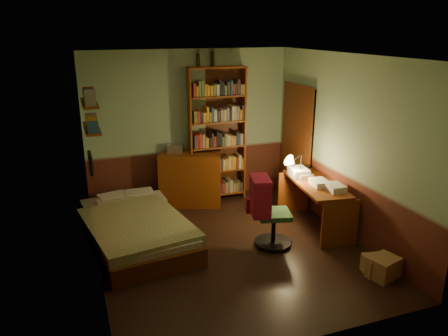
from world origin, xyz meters
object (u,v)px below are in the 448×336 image
object	(u,v)px
dresser	(190,178)
desk	(315,205)
cardboard_box_a	(384,267)
bookshelf	(217,135)
cardboard_box_b	(377,265)
mini_stereo	(175,148)
desk_lamp	(301,159)
bed	(135,219)
office_chair	(274,213)

from	to	relation	value
dresser	desk	distance (m)	2.18
desk	cardboard_box_a	world-z (taller)	desk
dresser	bookshelf	size ratio (longest dim) A/B	0.44
dresser	cardboard_box_b	size ratio (longest dim) A/B	3.16
mini_stereo	desk_lamp	world-z (taller)	desk_lamp
bed	desk_lamp	size ratio (longest dim) A/B	3.70
dresser	cardboard_box_a	distance (m)	3.48
dresser	desk	xyz separation A→B (m)	(1.51, -1.57, -0.09)
desk_lamp	bookshelf	bearing A→B (deg)	142.35
mini_stereo	desk	xyz separation A→B (m)	(1.73, -1.69, -0.62)
desk_lamp	cardboard_box_b	world-z (taller)	desk_lamp
bookshelf	cardboard_box_b	distance (m)	3.41
bookshelf	desk	bearing A→B (deg)	-53.34
cardboard_box_a	cardboard_box_b	size ratio (longest dim) A/B	1.08
desk_lamp	desk	bearing A→B (deg)	-49.89
cardboard_box_b	dresser	bearing A→B (deg)	117.55
office_chair	cardboard_box_a	distance (m)	1.55
office_chair	desk	bearing A→B (deg)	34.77
mini_stereo	cardboard_box_b	xyz separation A→B (m)	(1.78, -3.12, -0.87)
desk	cardboard_box_a	size ratio (longest dim) A/B	3.86
dresser	desk_lamp	bearing A→B (deg)	-22.14
bed	dresser	xyz separation A→B (m)	(1.12, 1.06, 0.12)
dresser	bookshelf	xyz separation A→B (m)	(0.52, 0.08, 0.70)
bed	bookshelf	xyz separation A→B (m)	(1.64, 1.15, 0.83)
desk_lamp	office_chair	world-z (taller)	desk_lamp
bed	cardboard_box_a	bearing A→B (deg)	-43.97
mini_stereo	desk_lamp	xyz separation A→B (m)	(1.62, -1.40, 0.05)
bed	cardboard_box_b	xyz separation A→B (m)	(2.68, -1.93, -0.22)
desk_lamp	bed	bearing A→B (deg)	-165.47
bed	dresser	distance (m)	1.55
mini_stereo	bookshelf	world-z (taller)	bookshelf
cardboard_box_b	office_chair	bearing A→B (deg)	128.33
bed	desk	world-z (taller)	desk
desk_lamp	cardboard_box_a	distance (m)	2.03
cardboard_box_a	cardboard_box_b	xyz separation A→B (m)	(-0.02, 0.09, -0.02)
bookshelf	cardboard_box_a	bearing A→B (deg)	-65.74
bed	desk_lamp	world-z (taller)	desk_lamp
dresser	mini_stereo	world-z (taller)	mini_stereo
office_chair	desk_lamp	bearing A→B (deg)	54.11
dresser	office_chair	distance (m)	1.99
desk	desk_lamp	world-z (taller)	desk_lamp
bookshelf	office_chair	bearing A→B (deg)	-79.65
dresser	bookshelf	distance (m)	0.88
desk_lamp	cardboard_box_a	bearing A→B (deg)	-64.82
mini_stereo	dresser	bearing A→B (deg)	-6.33
bookshelf	bed	bearing A→B (deg)	-139.33
desk	office_chair	world-z (taller)	office_chair
dresser	desk	bearing A→B (deg)	-25.83
bed	dresser	bearing A→B (deg)	36.21
mini_stereo	cardboard_box_b	bearing A→B (deg)	-37.01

